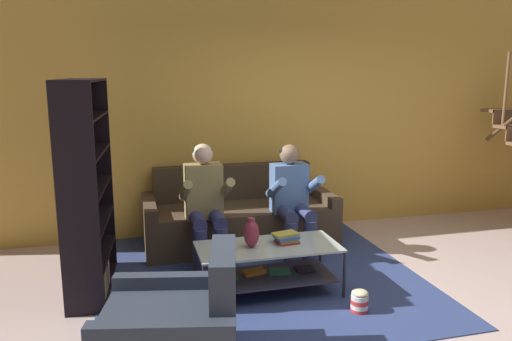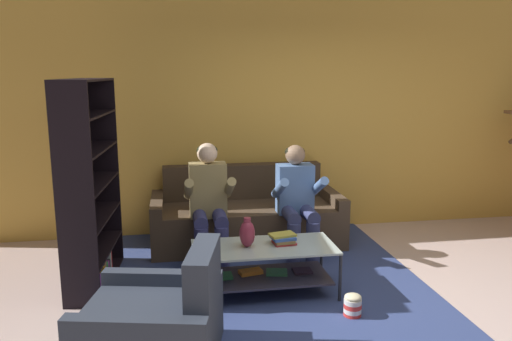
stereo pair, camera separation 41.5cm
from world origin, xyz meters
The scene contains 12 objects.
ground centered at (0.00, 0.00, 0.00)m, with size 16.80×16.80×0.00m, color beige.
back_partition centered at (0.00, 2.46, 1.45)m, with size 8.40×0.12×2.90m, color gold.
couch centered at (-0.60, 1.94, 0.29)m, with size 2.14×0.89×0.87m.
person_seated_left centered at (-1.07, 1.41, 0.68)m, with size 0.50×0.58×1.24m.
person_seated_right centered at (-0.14, 1.41, 0.66)m, with size 0.50×0.58×1.19m.
coffee_table centered at (-0.65, 0.58, 0.29)m, with size 1.25×0.58×0.44m.
area_rug centered at (-0.63, 1.13, 0.01)m, with size 3.00×3.32×0.01m.
vase centered at (-0.80, 0.58, 0.57)m, with size 0.14×0.14×0.26m.
book_stack centered at (-0.47, 0.61, 0.49)m, with size 0.25×0.20×0.09m.
bookshelf centered at (-2.21, 1.05, 0.79)m, with size 0.40×1.14×1.89m.
armchair centered at (-1.56, -0.36, 0.26)m, with size 1.04×1.00×0.82m.
popcorn_tub centered at (-0.02, 0.03, 0.10)m, with size 0.14×0.14×0.19m.
Camera 1 is at (-1.81, -3.44, 1.95)m, focal length 35.00 mm.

